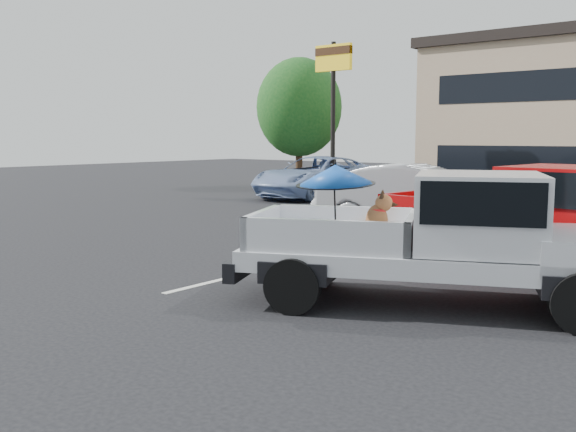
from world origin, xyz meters
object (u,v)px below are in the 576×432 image
silver_pickup (460,233)px  red_pickup (553,217)px  motel_sign (333,78)px  tree_left (299,107)px  blue_suv (316,177)px  silver_sedan (421,199)px

silver_pickup → red_pickup: 2.88m
motel_sign → tree_left: (-4.00, 3.00, -0.92)m
motel_sign → tree_left: size_ratio=1.00×
motel_sign → silver_pickup: motel_sign is taller
blue_suv → silver_pickup: bearing=-44.9°
motel_sign → silver_sedan: 10.36m
red_pickup → blue_suv: red_pickup is taller
motel_sign → silver_sedan: (7.15, -6.46, -3.80)m
silver_pickup → silver_sedan: 6.97m
tree_left → motel_sign: bearing=-36.9°
blue_suv → silver_sedan: bearing=-36.6°
motel_sign → silver_pickup: bearing=-48.9°
silver_pickup → blue_suv: (-11.34, 12.07, -0.24)m
silver_pickup → silver_sedan: bearing=97.2°
motel_sign → blue_suv: (-0.54, -0.33, -3.84)m
red_pickup → motel_sign: bearing=145.7°
silver_pickup → silver_sedan: (-3.64, 5.93, -0.20)m
motel_sign → blue_suv: size_ratio=1.03×
silver_sedan → tree_left: bearing=38.0°
motel_sign → red_pickup: (11.20, -9.54, -3.62)m
silver_pickup → motel_sign: bearing=106.7°
tree_left → silver_sedan: 14.91m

